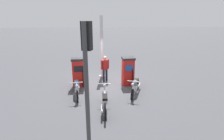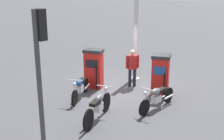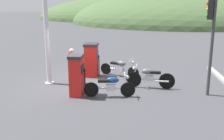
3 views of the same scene
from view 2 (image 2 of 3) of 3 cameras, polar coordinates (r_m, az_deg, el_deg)
The scene contains 9 objects.
ground_plane at distance 12.02m, azimuth 2.73°, elevation -3.92°, with size 120.00×120.00×0.00m, color #424247.
fuel_pump_near at distance 12.13m, azimuth -3.55°, elevation 0.33°, with size 0.57×0.80×1.61m.
fuel_pump_far at distance 11.42m, azimuth 9.33°, elevation -0.93°, with size 0.70×0.71×1.61m.
motorcycle_near_pump at distance 11.10m, azimuth -6.16°, elevation -3.31°, with size 1.97×0.56×0.92m.
motorcycle_far_pump at distance 10.24m, azimuth 8.63°, elevation -5.11°, with size 1.94×0.97×0.92m.
motorcycle_extra at distance 9.35m, azimuth -2.69°, elevation -6.89°, with size 2.07×0.56×0.97m.
attendant_person at distance 12.21m, azimuth 3.96°, elevation 0.80°, with size 0.38×0.53×1.57m.
roadside_traffic_light at distance 7.06m, azimuth -13.67°, elevation 2.05°, with size 0.40×0.30×3.65m.
canopy_support_pole at distance 12.99m, azimuth 4.59°, elevation 6.07°, with size 0.40×0.40×3.85m.
Camera 2 is at (10.84, 3.07, 4.22)m, focal length 47.42 mm.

